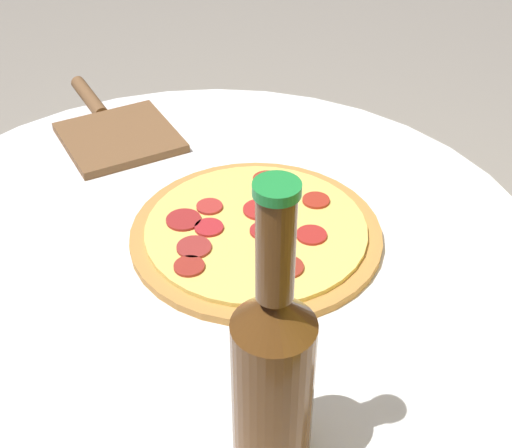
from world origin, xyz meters
name	(u,v)px	position (x,y,z in m)	size (l,w,h in m)	color
table	(208,354)	(0.00, 0.00, 0.50)	(0.82, 0.82, 0.68)	white
pizza	(256,232)	(-0.05, 0.05, 0.69)	(0.30, 0.30, 0.02)	#B77F3D
beer_bottle	(273,367)	(0.22, 0.17, 0.78)	(0.07, 0.07, 0.27)	#563314
pizza_paddle	(114,130)	(-0.19, -0.23, 0.69)	(0.24, 0.27, 0.02)	brown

